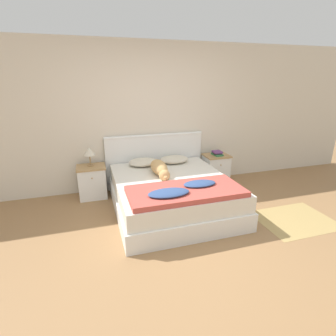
{
  "coord_description": "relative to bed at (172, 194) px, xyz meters",
  "views": [
    {
      "loc": [
        -1.01,
        -2.47,
        1.93
      ],
      "look_at": [
        0.14,
        1.25,
        0.6
      ],
      "focal_mm": 28.0,
      "sensor_mm": 36.0,
      "label": 1
    }
  ],
  "objects": [
    {
      "name": "ground_plane",
      "position": [
        -0.14,
        -1.05,
        -0.25
      ],
      "size": [
        16.0,
        16.0,
        0.0
      ],
      "primitive_type": "plane",
      "color": "#997047"
    },
    {
      "name": "wall_back",
      "position": [
        -0.14,
        1.08,
        1.03
      ],
      "size": [
        9.0,
        0.06,
        2.55
      ],
      "color": "beige",
      "rests_on": "ground_plane"
    },
    {
      "name": "bed",
      "position": [
        0.0,
        0.0,
        0.0
      ],
      "size": [
        1.73,
        1.97,
        0.5
      ],
      "color": "white",
      "rests_on": "ground_plane"
    },
    {
      "name": "headboard",
      "position": [
        -0.0,
        1.01,
        0.27
      ],
      "size": [
        1.81,
        0.06,
        0.99
      ],
      "color": "white",
      "rests_on": "ground_plane"
    },
    {
      "name": "nightstand_left",
      "position": [
        -1.16,
        0.8,
        0.03
      ],
      "size": [
        0.47,
        0.4,
        0.55
      ],
      "color": "white",
      "rests_on": "ground_plane"
    },
    {
      "name": "nightstand_right",
      "position": [
        1.16,
        0.8,
        0.03
      ],
      "size": [
        0.47,
        0.4,
        0.55
      ],
      "color": "white",
      "rests_on": "ground_plane"
    },
    {
      "name": "pillow_left",
      "position": [
        -0.28,
        0.74,
        0.32
      ],
      "size": [
        0.51,
        0.39,
        0.12
      ],
      "color": "beige",
      "rests_on": "bed"
    },
    {
      "name": "pillow_right",
      "position": [
        0.28,
        0.74,
        0.32
      ],
      "size": [
        0.51,
        0.39,
        0.12
      ],
      "color": "beige",
      "rests_on": "bed"
    },
    {
      "name": "quilt",
      "position": [
        -0.01,
        -0.59,
        0.3
      ],
      "size": [
        1.51,
        0.69,
        0.12
      ],
      "color": "#BC4C42",
      "rests_on": "bed"
    },
    {
      "name": "dog",
      "position": [
        -0.13,
        0.22,
        0.35
      ],
      "size": [
        0.24,
        0.77,
        0.21
      ],
      "color": "tan",
      "rests_on": "bed"
    },
    {
      "name": "book_stack",
      "position": [
        1.16,
        0.78,
        0.34
      ],
      "size": [
        0.17,
        0.23,
        0.08
      ],
      "color": "#337547",
      "rests_on": "nightstand_right"
    },
    {
      "name": "table_lamp",
      "position": [
        -1.16,
        0.83,
        0.54
      ],
      "size": [
        0.19,
        0.19,
        0.31
      ],
      "color": "#9E7A4C",
      "rests_on": "nightstand_left"
    },
    {
      "name": "rug",
      "position": [
        1.59,
        -0.87,
        -0.25
      ],
      "size": [
        1.06,
        0.84,
        0.0
      ],
      "color": "tan",
      "rests_on": "ground_plane"
    }
  ]
}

